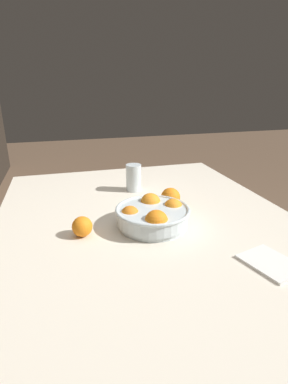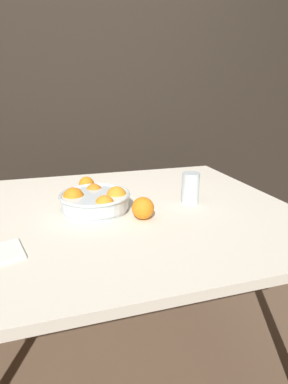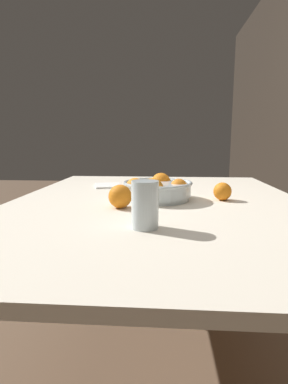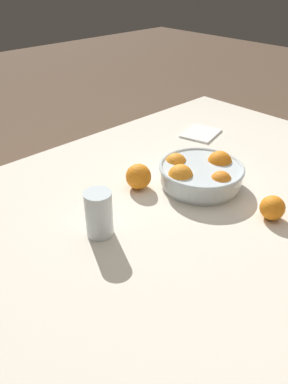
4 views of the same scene
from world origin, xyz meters
name	(u,v)px [view 1 (image 1 of 4)]	position (x,y,z in m)	size (l,w,h in m)	color
ground_plane	(149,374)	(0.00, 0.00, 0.00)	(12.00, 12.00, 0.00)	brown
dining_table	(151,239)	(0.00, 0.00, 0.71)	(1.50, 1.13, 0.78)	beige
fruit_bowl	(154,215)	(-0.02, 0.00, 0.82)	(0.27, 0.27, 0.10)	silver
juice_glass	(134,179)	(0.36, -0.02, 0.83)	(0.07, 0.07, 0.13)	#F4A314
orange_loose_near_bowl	(170,197)	(0.13, -0.13, 0.82)	(0.08, 0.08, 0.08)	orange
orange_loose_front	(82,227)	(-0.03, 0.25, 0.81)	(0.07, 0.07, 0.07)	orange
napkin	(271,263)	(-0.35, -0.26, 0.78)	(0.16, 0.13, 0.01)	white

